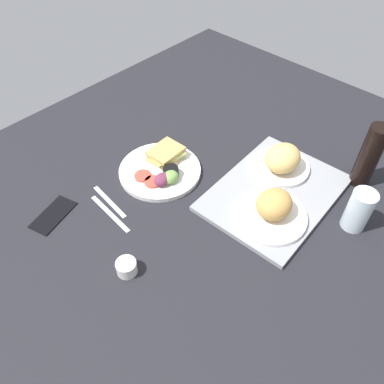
% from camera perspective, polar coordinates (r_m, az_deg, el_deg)
% --- Properties ---
extents(ground_plane, '(1.90, 1.50, 0.03)m').
position_cam_1_polar(ground_plane, '(1.25, -0.38, -0.54)').
color(ground_plane, black).
extents(serving_tray, '(0.46, 0.35, 0.02)m').
position_cam_1_polar(serving_tray, '(1.25, 12.15, -0.15)').
color(serving_tray, gray).
rests_on(serving_tray, ground_plane).
extents(bread_plate_near, '(0.20, 0.20, 0.10)m').
position_cam_1_polar(bread_plate_near, '(1.29, 13.21, 4.55)').
color(bread_plate_near, white).
rests_on(bread_plate_near, serving_tray).
extents(bread_plate_far, '(0.22, 0.22, 0.09)m').
position_cam_1_polar(bread_plate_far, '(1.15, 11.86, -2.52)').
color(bread_plate_far, white).
rests_on(bread_plate_far, serving_tray).
extents(plate_with_salad, '(0.28, 0.28, 0.05)m').
position_cam_1_polar(plate_with_salad, '(1.29, -4.52, 3.50)').
color(plate_with_salad, white).
rests_on(plate_with_salad, ground_plane).
extents(drinking_glass, '(0.07, 0.07, 0.14)m').
position_cam_1_polar(drinking_glass, '(1.20, 23.56, -2.49)').
color(drinking_glass, silver).
rests_on(drinking_glass, ground_plane).
extents(soda_bottle, '(0.06, 0.06, 0.22)m').
position_cam_1_polar(soda_bottle, '(1.32, 24.85, 4.85)').
color(soda_bottle, black).
rests_on(soda_bottle, ground_plane).
extents(espresso_cup, '(0.06, 0.06, 0.04)m').
position_cam_1_polar(espresso_cup, '(1.06, -9.71, -10.97)').
color(espresso_cup, silver).
rests_on(espresso_cup, ground_plane).
extents(fork, '(0.03, 0.17, 0.01)m').
position_cam_1_polar(fork, '(1.23, -12.17, -1.38)').
color(fork, '#B7B7BC').
rests_on(fork, ground_plane).
extents(knife, '(0.03, 0.19, 0.01)m').
position_cam_1_polar(knife, '(1.20, -12.10, -3.13)').
color(knife, '#B7B7BC').
rests_on(knife, ground_plane).
extents(cell_phone, '(0.16, 0.11, 0.01)m').
position_cam_1_polar(cell_phone, '(1.24, -19.96, -3.17)').
color(cell_phone, black).
rests_on(cell_phone, ground_plane).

